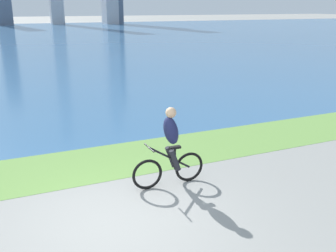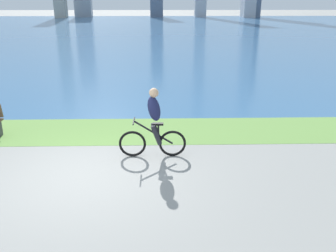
# 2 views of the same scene
# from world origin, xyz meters

# --- Properties ---
(ground_plane) EXTENTS (300.00, 300.00, 0.00)m
(ground_plane) POSITION_xyz_m (0.00, 0.00, 0.00)
(ground_plane) COLOR gray
(grass_strip_bayside) EXTENTS (120.00, 2.22, 0.01)m
(grass_strip_bayside) POSITION_xyz_m (0.00, 2.85, 0.00)
(grass_strip_bayside) COLOR #6B9947
(grass_strip_bayside) RESTS_ON ground
(bay_water_surface) EXTENTS (300.00, 82.77, 0.00)m
(bay_water_surface) POSITION_xyz_m (0.00, 45.34, 0.00)
(bay_water_surface) COLOR #386693
(bay_water_surface) RESTS_ON ground
(cyclist_lead) EXTENTS (1.62, 0.52, 1.69)m
(cyclist_lead) POSITION_xyz_m (1.47, 1.05, 0.84)
(cyclist_lead) COLOR black
(cyclist_lead) RESTS_ON ground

